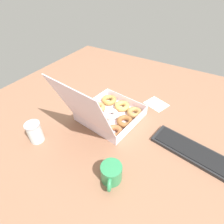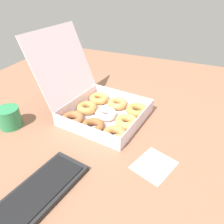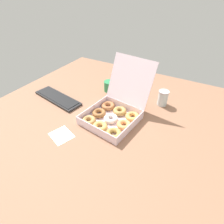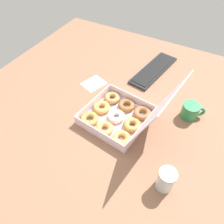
% 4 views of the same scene
% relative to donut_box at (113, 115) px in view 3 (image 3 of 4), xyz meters
% --- Properties ---
extents(ground_plane, '(1.80, 1.80, 0.02)m').
position_rel_donut_box_xyz_m(ground_plane, '(-0.02, -0.04, -0.05)').
color(ground_plane, '#8C6048').
extents(donut_box, '(0.38, 0.48, 0.36)m').
position_rel_donut_box_xyz_m(donut_box, '(0.00, 0.00, 0.00)').
color(donut_box, white).
rests_on(donut_box, ground_plane).
extents(keyboard, '(0.44, 0.20, 0.02)m').
position_rel_donut_box_xyz_m(keyboard, '(-0.51, 0.00, -0.03)').
color(keyboard, '#232426').
rests_on(keyboard, ground_plane).
extents(coffee_mug, '(0.09, 0.12, 0.09)m').
position_rel_donut_box_xyz_m(coffee_mug, '(-0.22, 0.33, 0.00)').
color(coffee_mug, '#2E8550').
rests_on(coffee_mug, ground_plane).
extents(glass_jar, '(0.08, 0.08, 0.12)m').
position_rel_donut_box_xyz_m(glass_jar, '(0.24, 0.34, 0.02)').
color(glass_jar, silver).
rests_on(glass_jar, ground_plane).
extents(paper_napkin, '(0.17, 0.15, 0.00)m').
position_rel_donut_box_xyz_m(paper_napkin, '(-0.20, -0.29, -0.04)').
color(paper_napkin, white).
rests_on(paper_napkin, ground_plane).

